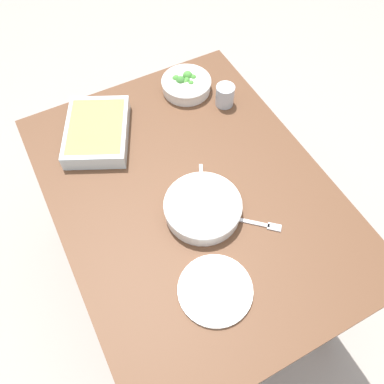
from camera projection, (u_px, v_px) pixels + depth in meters
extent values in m
plane|color=#9E9389|center=(192.00, 272.00, 1.97)|extent=(6.00, 6.00, 0.00)
cube|color=brown|center=(192.00, 195.00, 1.36)|extent=(1.20, 0.90, 0.04)
cylinder|color=brown|center=(348.00, 313.00, 1.51)|extent=(0.06, 0.06, 0.70)
cylinder|color=brown|center=(210.00, 124.00, 2.02)|extent=(0.06, 0.06, 0.70)
cylinder|color=brown|center=(63.00, 183.00, 1.83)|extent=(0.06, 0.06, 0.70)
cylinder|color=silver|center=(203.00, 208.00, 1.28)|extent=(0.25, 0.25, 0.05)
torus|color=silver|center=(203.00, 204.00, 1.26)|extent=(0.25, 0.25, 0.01)
cylinder|color=olive|center=(203.00, 208.00, 1.27)|extent=(0.20, 0.20, 0.03)
sphere|color=silver|center=(214.00, 215.00, 1.24)|extent=(0.02, 0.02, 0.02)
sphere|color=silver|center=(188.00, 202.00, 1.27)|extent=(0.02, 0.02, 0.02)
sphere|color=silver|center=(190.00, 204.00, 1.26)|extent=(0.02, 0.02, 0.02)
sphere|color=silver|center=(212.00, 202.00, 1.27)|extent=(0.02, 0.02, 0.02)
sphere|color=silver|center=(190.00, 206.00, 1.26)|extent=(0.01, 0.01, 0.01)
cylinder|color=silver|center=(186.00, 85.00, 1.58)|extent=(0.19, 0.19, 0.05)
torus|color=silver|center=(186.00, 81.00, 1.57)|extent=(0.20, 0.20, 0.01)
cylinder|color=#8CB272|center=(186.00, 85.00, 1.58)|extent=(0.16, 0.16, 0.02)
sphere|color=#478C38|center=(188.00, 76.00, 1.58)|extent=(0.04, 0.04, 0.04)
sphere|color=#569E42|center=(185.00, 82.00, 1.57)|extent=(0.02, 0.02, 0.02)
sphere|color=#3D7A33|center=(175.00, 79.00, 1.57)|extent=(0.03, 0.03, 0.03)
sphere|color=#478C38|center=(193.00, 78.00, 1.58)|extent=(0.03, 0.03, 0.03)
sphere|color=#478C38|center=(176.00, 79.00, 1.57)|extent=(0.03, 0.03, 0.03)
sphere|color=#478C38|center=(191.00, 84.00, 1.56)|extent=(0.03, 0.03, 0.03)
sphere|color=#3D7A33|center=(181.00, 81.00, 1.56)|extent=(0.04, 0.04, 0.04)
sphere|color=#478C38|center=(187.00, 81.00, 1.57)|extent=(0.03, 0.03, 0.03)
cube|color=silver|center=(97.00, 131.00, 1.45)|extent=(0.37, 0.33, 0.06)
cube|color=#DBAD56|center=(97.00, 129.00, 1.44)|extent=(0.32, 0.29, 0.04)
cylinder|color=#B2BCC6|center=(225.00, 95.00, 1.53)|extent=(0.07, 0.07, 0.08)
cylinder|color=black|center=(225.00, 98.00, 1.54)|extent=(0.06, 0.06, 0.05)
cylinder|color=white|center=(215.00, 290.00, 1.15)|extent=(0.22, 0.22, 0.01)
cube|color=silver|center=(201.00, 181.00, 1.36)|extent=(0.13, 0.07, 0.01)
ellipsoid|color=silver|center=(202.00, 202.00, 1.31)|extent=(0.05, 0.04, 0.01)
cube|color=silver|center=(248.00, 222.00, 1.28)|extent=(0.10, 0.11, 0.01)
cube|color=silver|center=(274.00, 227.00, 1.27)|extent=(0.05, 0.05, 0.01)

